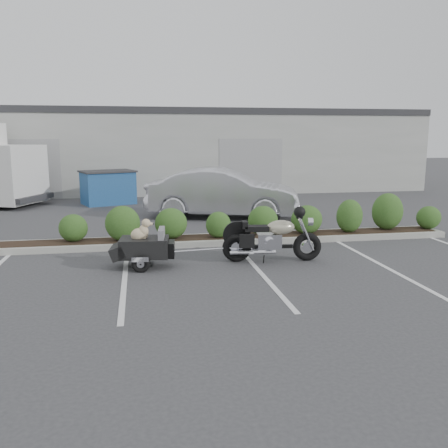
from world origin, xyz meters
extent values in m
plane|color=#38383A|center=(0.00, 0.00, 0.00)|extent=(90.00, 90.00, 0.00)
cube|color=#9E9E93|center=(1.00, 2.20, 0.07)|extent=(12.00, 1.00, 0.15)
cube|color=#9EA099|center=(0.00, 17.00, 2.00)|extent=(26.00, 10.00, 4.00)
torus|color=black|center=(0.90, 0.24, 0.31)|extent=(0.65, 0.23, 0.64)
torus|color=black|center=(2.46, 0.07, 0.31)|extent=(0.65, 0.23, 0.64)
cylinder|color=silver|center=(0.90, 0.24, 0.31)|extent=(0.28, 0.14, 0.27)
cylinder|color=silver|center=(2.46, 0.07, 0.31)|extent=(0.24, 0.12, 0.23)
cylinder|color=silver|center=(2.38, -0.02, 0.66)|extent=(0.41, 0.09, 0.84)
cylinder|color=silver|center=(2.40, 0.17, 0.66)|extent=(0.41, 0.09, 0.84)
cylinder|color=silver|center=(2.24, 0.09, 1.03)|extent=(0.10, 0.66, 0.03)
cylinder|color=silver|center=(2.50, 0.07, 0.87)|extent=(0.13, 0.18, 0.17)
sphere|color=black|center=(2.17, -0.18, 1.14)|extent=(0.27, 0.27, 0.25)
cube|color=silver|center=(1.61, 0.16, 0.46)|extent=(0.55, 0.38, 0.32)
cube|color=black|center=(1.70, 0.15, 0.33)|extent=(0.86, 0.19, 0.08)
ellipsoid|color=#B7B093|center=(1.86, 0.14, 0.76)|extent=(0.66, 0.42, 0.31)
cube|color=black|center=(1.32, 0.20, 0.74)|extent=(0.55, 0.34, 0.11)
cube|color=black|center=(1.07, 0.22, 0.83)|extent=(0.14, 0.30, 0.15)
cylinder|color=silver|center=(1.21, 0.04, 0.25)|extent=(1.00, 0.19, 0.09)
cylinder|color=silver|center=(1.25, 0.38, 0.25)|extent=(1.00, 0.19, 0.09)
cube|color=black|center=(1.06, -0.04, 0.52)|extent=(0.34, 0.17, 0.28)
cube|color=black|center=(-1.10, 0.16, 0.43)|extent=(1.07, 0.79, 0.40)
cube|color=slate|center=(-0.74, 0.12, 0.68)|extent=(0.18, 0.60, 0.28)
cube|color=slate|center=(-1.05, 0.15, 0.53)|extent=(0.73, 0.66, 0.04)
cube|color=black|center=(-1.62, 0.22, 0.36)|extent=(0.43, 0.72, 0.35)
cube|color=black|center=(-0.57, 0.10, 0.38)|extent=(0.24, 0.49, 0.32)
torus|color=black|center=(-1.19, -0.23, 0.17)|extent=(0.38, 0.14, 0.37)
torus|color=black|center=(-1.10, 0.56, 0.17)|extent=(0.38, 0.14, 0.37)
cube|color=silver|center=(-1.19, -0.28, 0.28)|extent=(0.35, 0.11, 0.09)
cube|color=silver|center=(-1.09, 0.61, 0.28)|extent=(0.35, 0.11, 0.09)
cylinder|color=black|center=(-1.14, 0.16, 0.17)|extent=(0.13, 0.85, 0.04)
cylinder|color=silver|center=(-0.34, 0.08, 0.31)|extent=(0.57, 0.10, 0.03)
ellipsoid|color=#C8B287|center=(-1.19, 0.16, 0.70)|extent=(0.38, 0.28, 0.28)
ellipsoid|color=#C8B287|center=(-1.11, 0.15, 0.77)|extent=(0.23, 0.22, 0.26)
sphere|color=#C8B287|center=(-1.05, 0.14, 0.95)|extent=(0.20, 0.20, 0.18)
ellipsoid|color=#C8B287|center=(-0.96, 0.13, 0.93)|extent=(0.14, 0.09, 0.07)
sphere|color=black|center=(-0.91, 0.13, 0.93)|extent=(0.04, 0.04, 0.03)
ellipsoid|color=#C8B287|center=(-1.09, 0.10, 0.96)|extent=(0.05, 0.04, 0.10)
ellipsoid|color=#C8B287|center=(-1.08, 0.20, 0.96)|extent=(0.05, 0.04, 0.10)
cylinder|color=#C8B287|center=(-1.08, 0.09, 0.59)|extent=(0.05, 0.05, 0.11)
cylinder|color=#C8B287|center=(-1.07, 0.20, 0.59)|extent=(0.05, 0.05, 0.11)
imported|color=silver|center=(1.61, 5.96, 0.83)|extent=(5.35, 3.18, 1.67)
cube|color=#1B4B87|center=(-2.41, 9.99, 0.65)|extent=(2.29, 1.91, 1.30)
cube|color=#2D2D30|center=(-2.41, 9.99, 1.32)|extent=(2.43, 2.05, 0.07)
cube|color=silver|center=(-6.16, 9.96, 1.26)|extent=(2.75, 2.92, 2.23)
cube|color=black|center=(-6.16, 9.96, 0.96)|extent=(0.80, 1.81, 1.01)
cylinder|color=black|center=(-5.93, 11.07, 0.46)|extent=(0.95, 0.61, 0.91)
camera|label=1|loc=(-1.16, -9.66, 2.73)|focal=38.00mm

